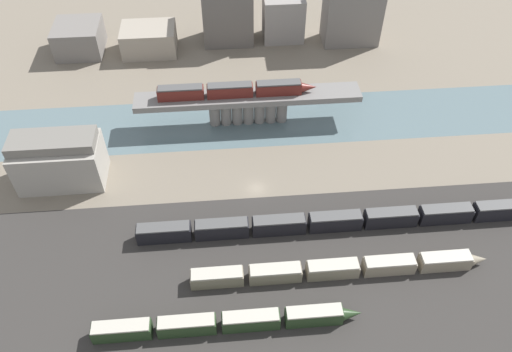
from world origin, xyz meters
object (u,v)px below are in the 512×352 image
object	(u,v)px
train_on_bridge	(236,90)
warehouse_building	(59,160)
train_yard_far	(341,221)
train_yard_mid	(340,269)
train_yard_near	(226,322)

from	to	relation	value
train_on_bridge	warehouse_building	bearing A→B (deg)	-157.08
train_yard_far	warehouse_building	xyz separation A→B (m)	(-63.55, 20.33, 4.30)
train_yard_far	train_on_bridge	bearing A→B (deg)	118.39
train_yard_mid	train_yard_far	size ratio (longest dim) A/B	0.68
train_yard_mid	train_yard_far	distance (m)	12.36
train_on_bridge	train_yard_mid	bearing A→B (deg)	-70.35
train_on_bridge	train_yard_far	bearing A→B (deg)	-61.61
train_on_bridge	train_yard_mid	distance (m)	54.35
train_yard_mid	warehouse_building	bearing A→B (deg)	151.96
train_on_bridge	warehouse_building	world-z (taller)	warehouse_building
train_on_bridge	train_yard_mid	world-z (taller)	train_on_bridge
train_on_bridge	train_yard_near	distance (m)	61.37
train_yard_near	train_yard_far	size ratio (longest dim) A/B	0.56
train_yard_mid	warehouse_building	distance (m)	69.04
train_on_bridge	warehouse_building	xyz separation A→B (m)	(-42.78, -18.09, -4.41)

